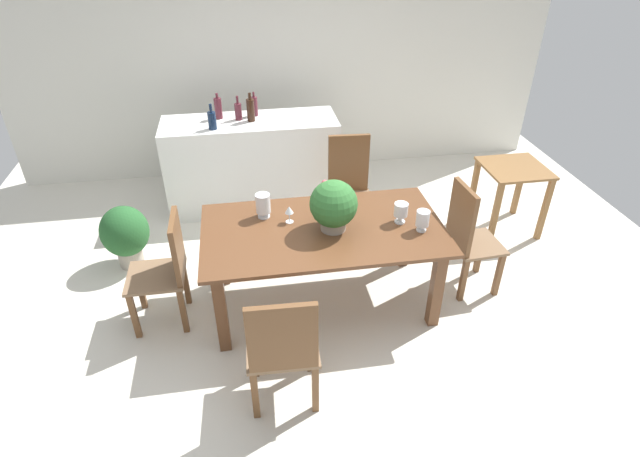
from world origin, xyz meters
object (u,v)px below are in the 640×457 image
(chair_near_left, at_px, (283,348))
(wine_glass, at_px, (289,211))
(dining_table, at_px, (323,240))
(chair_far_right, at_px, (349,185))
(chair_head_end, at_px, (167,267))
(side_table, at_px, (512,182))
(chair_foot_end, at_px, (468,235))
(crystal_vase_center_near, at_px, (263,204))
(potted_plant_floor, at_px, (125,234))
(wine_bottle_clear, at_px, (251,110))
(wine_bottle_tall, at_px, (212,120))
(kitchen_counter, at_px, (252,164))
(wine_bottle_green, at_px, (254,106))
(crystal_vase_right, at_px, (401,211))
(flower_centerpiece, at_px, (334,205))
(crystal_vase_left, at_px, (423,219))
(wine_bottle_dark, at_px, (238,111))
(wine_bottle_amber, at_px, (218,108))

(chair_near_left, distance_m, wine_glass, 1.19)
(dining_table, xyz_separation_m, chair_far_right, (0.43, 1.01, -0.07))
(chair_head_end, xyz_separation_m, side_table, (3.30, 0.85, 0.02))
(chair_foot_end, height_order, crystal_vase_center_near, chair_foot_end)
(dining_table, relative_size, potted_plant_floor, 3.10)
(wine_bottle_clear, xyz_separation_m, wine_bottle_tall, (-0.39, -0.16, -0.03))
(dining_table, distance_m, kitchen_counter, 1.86)
(kitchen_counter, xyz_separation_m, wine_bottle_green, (0.07, 0.14, 0.60))
(chair_near_left, height_order, crystal_vase_right, chair_near_left)
(dining_table, xyz_separation_m, chair_foot_end, (1.23, -0.01, -0.08))
(chair_head_end, bearing_deg, potted_plant_floor, -149.90)
(crystal_vase_right, height_order, wine_bottle_tall, wine_bottle_tall)
(potted_plant_floor, bearing_deg, chair_near_left, -55.11)
(flower_centerpiece, relative_size, crystal_vase_right, 2.42)
(crystal_vase_left, distance_m, crystal_vase_right, 0.19)
(crystal_vase_left, xyz_separation_m, side_table, (1.32, 1.01, -0.31))
(chair_far_right, distance_m, crystal_vase_left, 1.24)
(chair_foot_end, xyz_separation_m, crystal_vase_right, (-0.61, -0.01, 0.31))
(wine_glass, distance_m, wine_bottle_green, 1.82)
(potted_plant_floor, bearing_deg, wine_bottle_green, 40.56)
(chair_foot_end, relative_size, crystal_vase_right, 5.99)
(wine_bottle_tall, distance_m, potted_plant_floor, 1.39)
(crystal_vase_left, distance_m, kitchen_counter, 2.33)
(wine_glass, bearing_deg, potted_plant_floor, 154.63)
(crystal_vase_right, bearing_deg, wine_bottle_clear, 120.87)
(crystal_vase_right, relative_size, wine_bottle_green, 0.67)
(chair_foot_end, bearing_deg, wine_bottle_tall, 48.07)
(wine_bottle_clear, bearing_deg, dining_table, -75.76)
(crystal_vase_right, distance_m, wine_bottle_dark, 2.22)
(crystal_vase_right, bearing_deg, crystal_vase_left, -48.16)
(dining_table, height_order, wine_bottle_amber, wine_bottle_amber)
(flower_centerpiece, xyz_separation_m, crystal_vase_left, (0.67, -0.14, -0.11))
(dining_table, xyz_separation_m, chair_near_left, (-0.43, -1.00, -0.10))
(flower_centerpiece, bearing_deg, crystal_vase_right, 0.89)
(crystal_vase_right, bearing_deg, kitchen_counter, 121.26)
(wine_bottle_amber, xyz_separation_m, side_table, (2.85, -1.06, -0.56))
(crystal_vase_center_near, distance_m, wine_bottle_tall, 1.45)
(chair_near_left, relative_size, wine_glass, 6.65)
(kitchen_counter, relative_size, wine_bottle_green, 7.22)
(chair_foot_end, relative_size, wine_glass, 7.00)
(kitchen_counter, height_order, wine_bottle_dark, wine_bottle_dark)
(chair_near_left, xyz_separation_m, wine_bottle_amber, (-0.35, 2.91, 0.56))
(chair_far_right, height_order, wine_bottle_tall, wine_bottle_tall)
(chair_head_end, distance_m, crystal_vase_right, 1.88)
(wine_bottle_green, xyz_separation_m, wine_bottle_amber, (-0.38, -0.02, 0.01))
(wine_bottle_tall, bearing_deg, flower_centerpiece, -60.78)
(chair_far_right, height_order, chair_foot_end, chair_far_right)
(wine_bottle_dark, xyz_separation_m, wine_bottle_clear, (0.13, -0.06, 0.03))
(crystal_vase_left, bearing_deg, dining_table, 168.16)
(chair_near_left, bearing_deg, crystal_vase_left, -142.05)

